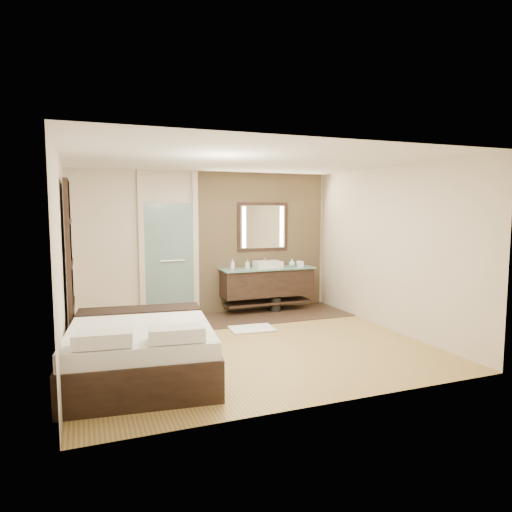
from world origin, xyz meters
name	(u,v)px	position (x,y,z in m)	size (l,w,h in m)	color
floor	(248,344)	(0.00, 0.00, 0.00)	(5.00, 5.00, 0.00)	olive
tile_strip	(249,317)	(0.60, 1.60, 0.01)	(3.80, 1.30, 0.01)	#34251C
stone_wall	(262,242)	(1.10, 2.21, 1.35)	(2.60, 0.08, 2.70)	tan
vanity	(267,282)	(1.10, 1.92, 0.58)	(1.85, 0.55, 0.88)	black
mirror_unit	(263,227)	(1.10, 2.16, 1.65)	(1.06, 0.04, 0.96)	black
frosted_door	(169,256)	(-0.75, 2.20, 1.14)	(1.10, 0.12, 2.70)	#AAD7D5
shoji_partition	(70,266)	(-2.43, 0.60, 1.21)	(0.06, 1.20, 2.40)	black
bed	(141,349)	(-1.65, -0.75, 0.33)	(1.88, 2.24, 0.80)	black
bath_mat	(252,329)	(0.34, 0.75, 0.02)	(0.72, 0.50, 0.02)	white
waste_bin	(275,304)	(1.24, 1.85, 0.14)	(0.22, 0.22, 0.28)	black
tissue_box	(300,264)	(1.76, 1.81, 0.92)	(0.12, 0.12, 0.10)	silver
soap_bottle_a	(233,264)	(0.38, 1.90, 0.96)	(0.08, 0.08, 0.20)	white
soap_bottle_b	(248,264)	(0.70, 1.94, 0.95)	(0.08, 0.08, 0.18)	#B2B2B2
soap_bottle_c	(292,263)	(1.61, 1.87, 0.94)	(0.12, 0.12, 0.16)	#A5CFCC
cup	(299,263)	(1.79, 1.91, 0.92)	(0.13, 0.13, 0.10)	silver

